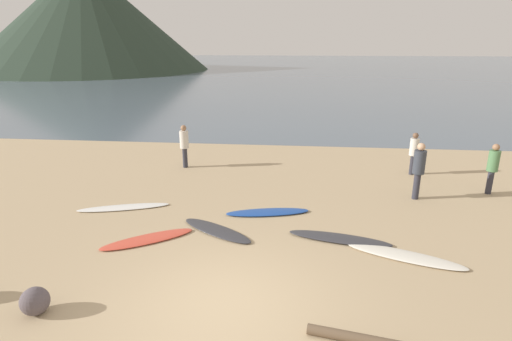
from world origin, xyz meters
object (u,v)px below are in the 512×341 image
at_px(surfboard_1, 148,239).
at_px(driftwood_log, 370,341).
at_px(person_1, 414,150).
at_px(surfboard_0, 124,207).
at_px(person_0, 419,166).
at_px(surfboard_5, 405,256).
at_px(person_2, 184,143).
at_px(beach_rock_far, 35,301).
at_px(surfboard_3, 268,212).
at_px(person_3, 493,165).
at_px(surfboard_4, 339,238).
at_px(surfboard_2, 217,230).

relative_size(surfboard_1, driftwood_log, 1.13).
bearing_deg(person_1, surfboard_1, 37.78).
height_order(surfboard_0, person_0, person_0).
distance_m(surfboard_5, person_2, 9.18).
xyz_separation_m(driftwood_log, beach_rock_far, (-5.83, 0.23, 0.17)).
bearing_deg(driftwood_log, surfboard_1, 146.87).
xyz_separation_m(surfboard_3, surfboard_5, (3.26, -2.13, -0.00)).
relative_size(surfboard_1, beach_rock_far, 4.48).
height_order(person_1, person_2, person_2).
height_order(surfboard_3, person_2, person_2).
bearing_deg(person_2, person_3, -129.92).
bearing_deg(beach_rock_far, surfboard_3, 51.77).
xyz_separation_m(surfboard_4, surfboard_5, (1.39, -0.71, -0.01)).
xyz_separation_m(surfboard_0, person_1, (9.12, 4.09, 0.88)).
relative_size(surfboard_4, driftwood_log, 1.24).
xyz_separation_m(surfboard_2, beach_rock_far, (-2.60, -3.56, 0.22)).
height_order(surfboard_1, person_3, person_3).
bearing_deg(surfboard_2, person_1, 73.41).
distance_m(surfboard_4, person_2, 7.70).
xyz_separation_m(person_0, person_3, (2.43, 0.68, -0.08)).
distance_m(surfboard_1, person_3, 10.58).
distance_m(surfboard_0, person_2, 4.27).
height_order(surfboard_1, surfboard_2, surfboard_2).
relative_size(person_2, beach_rock_far, 3.21).
bearing_deg(person_3, person_1, -51.35).
relative_size(surfboard_5, person_0, 1.49).
xyz_separation_m(surfboard_5, person_2, (-6.72, 6.19, 0.92)).
bearing_deg(surfboard_4, driftwood_log, -75.86).
xyz_separation_m(surfboard_4, person_3, (4.99, 3.70, 0.91)).
xyz_separation_m(surfboard_0, surfboard_3, (4.20, 0.05, 0.01)).
bearing_deg(surfboard_1, driftwood_log, -66.99).
bearing_deg(person_2, driftwood_log, -179.14).
relative_size(surfboard_5, person_3, 1.61).
height_order(surfboard_2, beach_rock_far, beach_rock_far).
height_order(surfboard_3, surfboard_4, surfboard_4).
bearing_deg(person_3, surfboard_5, 41.74).
relative_size(surfboard_5, person_1, 1.71).
distance_m(person_0, person_3, 2.52).
xyz_separation_m(surfboard_1, driftwood_log, (4.83, -3.15, 0.05)).
xyz_separation_m(surfboard_2, person_1, (6.14, 5.31, 0.87)).
relative_size(surfboard_4, person_3, 1.54).
height_order(surfboard_3, person_0, person_0).
distance_m(person_1, person_3, 2.62).
height_order(surfboard_0, driftwood_log, driftwood_log).
height_order(surfboard_3, person_3, person_3).
relative_size(surfboard_1, surfboard_2, 1.03).
distance_m(surfboard_5, person_1, 6.45).
distance_m(surfboard_4, person_3, 6.28).
height_order(surfboard_1, person_2, person_2).
relative_size(surfboard_3, person_0, 1.33).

